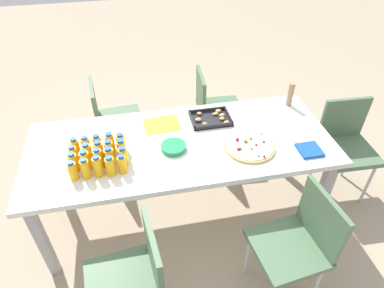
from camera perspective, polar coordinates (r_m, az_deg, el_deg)
name	(u,v)px	position (r m, az deg, el deg)	size (l,w,h in m)	color
ground_plane	(183,211)	(2.86, -1.56, -11.34)	(12.00, 12.00, 0.00)	tan
party_table	(181,149)	(2.37, -1.84, -0.92)	(2.11, 0.86, 0.74)	silver
chair_end	(346,141)	(3.00, 24.58, 0.43)	(0.42, 0.42, 0.83)	#4C6B4C
chair_near_right	(299,240)	(2.18, 17.64, -15.26)	(0.44, 0.44, 0.83)	#4C6B4C
chair_far_left	(111,117)	(3.09, -13.52, 4.49)	(0.44, 0.44, 0.83)	#4C6B4C
chair_near_left	(135,276)	(1.99, -9.70, -21.09)	(0.44, 0.44, 0.83)	#4C6B4C
chair_far_right	(213,106)	(3.16, 3.55, 6.52)	(0.42, 0.42, 0.83)	#4C6B4C
juice_bottle_0	(73,171)	(2.15, -19.55, -4.30)	(0.05, 0.05, 0.13)	#F9AD14
juice_bottle_1	(85,169)	(2.13, -17.62, -4.01)	(0.05, 0.05, 0.14)	#F9AD14
juice_bottle_2	(98,166)	(2.12, -15.66, -3.68)	(0.06, 0.06, 0.15)	#F9AF14
juice_bottle_3	(110,166)	(2.11, -13.67, -3.65)	(0.06, 0.06, 0.14)	#F9AF14
juice_bottle_4	(122,164)	(2.11, -11.75, -3.37)	(0.05, 0.05, 0.13)	#FAAB14
juice_bottle_5	(73,162)	(2.20, -19.47, -2.94)	(0.06, 0.06, 0.14)	#F9AD14
juice_bottle_6	(85,161)	(2.19, -17.64, -2.71)	(0.06, 0.06, 0.15)	#F9AD14
juice_bottle_7	(98,159)	(2.17, -15.59, -2.42)	(0.06, 0.06, 0.15)	#F9AD14
juice_bottle_8	(109,158)	(2.17, -13.79, -2.24)	(0.06, 0.06, 0.15)	#F8AE14
juice_bottle_9	(123,157)	(2.16, -11.58, -2.09)	(0.06, 0.06, 0.14)	#FAAB14
juice_bottle_10	(73,155)	(2.26, -19.42, -1.83)	(0.06, 0.06, 0.14)	#FAAC14
juice_bottle_11	(87,153)	(2.25, -17.32, -1.44)	(0.06, 0.06, 0.14)	#FAAE14
juice_bottle_12	(99,151)	(2.24, -15.46, -1.13)	(0.06, 0.06, 0.14)	#F9AD14
juice_bottle_13	(109,150)	(2.23, -13.83, -1.01)	(0.06, 0.06, 0.14)	#FAAF14
juice_bottle_14	(122,149)	(2.22, -11.83, -0.85)	(0.06, 0.06, 0.14)	#FAAF14
juice_bottle_15	(75,147)	(2.32, -19.15, -0.53)	(0.06, 0.06, 0.14)	#FAAE14
juice_bottle_16	(86,146)	(2.30, -17.49, -0.30)	(0.06, 0.06, 0.14)	#F9AD14
juice_bottle_17	(98,144)	(2.29, -15.69, -0.02)	(0.06, 0.06, 0.14)	#F9AE14
juice_bottle_18	(110,142)	(2.29, -13.70, 0.27)	(0.06, 0.06, 0.14)	#F8AB14
juice_bottle_19	(121,142)	(2.28, -11.95, 0.31)	(0.06, 0.06, 0.13)	#F9AE14
fruit_pizza	(249,146)	(2.31, 9.70, -0.29)	(0.35, 0.35, 0.05)	tan
snack_tray	(211,119)	(2.54, 3.25, 4.33)	(0.29, 0.23, 0.04)	black
plate_stack	(174,147)	(2.26, -3.15, -0.54)	(0.17, 0.17, 0.03)	#1E8C4C
napkin_stack	(310,150)	(2.38, 19.27, -0.96)	(0.15, 0.15, 0.02)	#194CA5
cardboard_tube	(290,95)	(2.77, 16.32, 8.04)	(0.04, 0.04, 0.19)	#9E7A56
paper_folder	(162,124)	(2.50, -5.14, 3.32)	(0.26, 0.20, 0.01)	yellow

